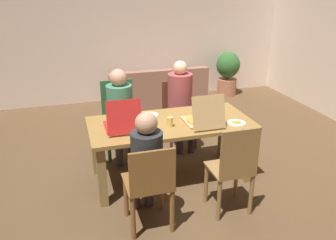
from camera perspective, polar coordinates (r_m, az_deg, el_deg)
name	(u,v)px	position (r m, az deg, el deg)	size (l,w,h in m)	color
ground_plane	(170,176)	(4.37, 0.38, -9.17)	(20.00, 20.00, 0.00)	brown
back_wall	(121,25)	(6.94, -7.64, 15.09)	(6.66, 0.12, 2.91)	beige
dining_table	(170,130)	(4.09, 0.40, -1.72)	(1.88, 0.89, 0.73)	olive
chair_0	(178,110)	(5.05, 1.62, 1.60)	(0.43, 0.43, 0.92)	brown
person_0	(181,98)	(4.86, 2.12, 3.67)	(0.34, 0.49, 1.25)	#40373C
chair_1	(119,116)	(4.82, -7.96, 0.71)	(0.46, 0.46, 1.00)	#31633C
person_1	(120,107)	(4.62, -7.78, 2.20)	(0.34, 0.53, 1.20)	#42413C
chair_2	(150,185)	(3.30, -3.00, -10.59)	(0.44, 0.43, 0.90)	brown
person_2	(146,158)	(3.31, -3.67, -6.25)	(0.30, 0.49, 1.18)	#43303F
chair_3	(234,168)	(3.55, 10.66, -7.67)	(0.41, 0.39, 0.98)	olive
pizza_box_0	(202,119)	(4.00, 5.57, 0.19)	(0.37, 0.48, 0.38)	tan
pizza_box_1	(122,124)	(3.88, -7.51, -0.64)	(0.37, 0.45, 0.38)	red
plate_0	(149,115)	(4.23, -3.05, 0.80)	(0.22, 0.22, 0.01)	white
plate_1	(216,109)	(4.46, 7.85, 1.81)	(0.23, 0.23, 0.03)	white
plate_2	(236,123)	(4.07, 11.09, -0.43)	(0.21, 0.21, 0.03)	white
drinking_glass_0	(155,127)	(3.75, -2.20, -1.16)	(0.06, 0.06, 0.12)	silver
drinking_glass_1	(170,122)	(3.89, 0.36, -0.31)	(0.07, 0.07, 0.11)	#E5C259
couch	(158,93)	(6.57, -1.67, 4.46)	(1.71, 0.84, 0.80)	#976752
potted_plant	(228,71)	(7.39, 9.72, 7.81)	(0.48, 0.48, 0.90)	#B47154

